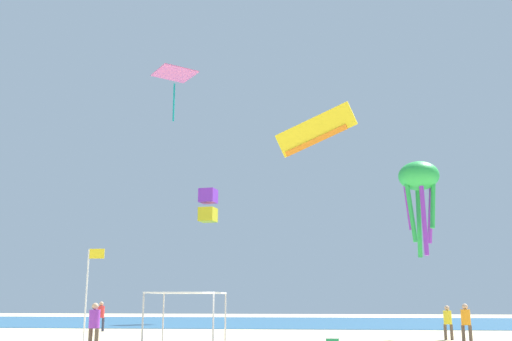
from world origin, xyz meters
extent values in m
cube|color=#28608C|center=(0.00, 29.70, 0.01)|extent=(110.00, 23.56, 0.03)
cylinder|color=#B2B2B7|center=(-3.69, 1.26, 1.12)|extent=(0.07, 0.07, 2.24)
cylinder|color=#B2B2B7|center=(-0.86, 1.26, 1.12)|extent=(0.07, 0.07, 2.24)
cylinder|color=#B2B2B7|center=(-3.69, 4.48, 1.12)|extent=(0.07, 0.07, 2.24)
cylinder|color=#B2B2B7|center=(-0.86, 4.48, 1.12)|extent=(0.07, 0.07, 2.24)
cube|color=white|center=(-2.28, 2.87, 2.27)|extent=(2.90, 3.29, 0.06)
cylinder|color=brown|center=(9.65, 9.09, 0.38)|extent=(0.15, 0.15, 0.77)
cylinder|color=brown|center=(9.94, 9.03, 0.38)|extent=(0.15, 0.15, 0.77)
cylinder|color=yellow|center=(9.79, 9.06, 1.10)|extent=(0.40, 0.40, 0.67)
sphere|color=tan|center=(9.79, 9.06, 1.56)|extent=(0.25, 0.25, 0.25)
cylinder|color=brown|center=(10.31, 6.87, 0.41)|extent=(0.16, 0.16, 0.82)
cylinder|color=brown|center=(10.02, 7.00, 0.41)|extent=(0.16, 0.16, 0.82)
cylinder|color=orange|center=(10.16, 6.94, 1.18)|extent=(0.43, 0.43, 0.71)
sphere|color=tan|center=(10.16, 6.94, 1.67)|extent=(0.27, 0.27, 0.27)
cylinder|color=brown|center=(-5.78, 1.89, 0.42)|extent=(0.17, 0.17, 0.85)
cylinder|color=brown|center=(-6.09, 2.02, 0.42)|extent=(0.17, 0.17, 0.85)
cylinder|color=purple|center=(-5.93, 1.95, 1.22)|extent=(0.44, 0.44, 0.74)
sphere|color=tan|center=(-5.93, 1.95, 1.73)|extent=(0.28, 0.28, 0.28)
cylinder|color=#33384C|center=(-10.47, 14.61, 0.42)|extent=(0.16, 0.16, 0.83)
cylinder|color=#33384C|center=(-10.15, 14.69, 0.42)|extent=(0.16, 0.16, 0.83)
cylinder|color=red|center=(-10.31, 14.65, 1.20)|extent=(0.44, 0.44, 0.73)
sphere|color=tan|center=(-10.31, 14.65, 1.70)|extent=(0.27, 0.27, 0.27)
cylinder|color=silver|center=(-5.00, -1.46, 1.90)|extent=(0.06, 0.06, 3.80)
cube|color=yellow|center=(-4.70, -1.46, 3.63)|extent=(0.55, 0.02, 0.35)
cube|color=white|center=(3.85, 4.78, 0.34)|extent=(0.57, 0.37, 0.03)
cube|color=purple|center=(-5.91, 27.51, 10.77)|extent=(1.60, 1.61, 1.22)
cube|color=yellow|center=(-5.91, 27.51, 9.11)|extent=(1.60, 1.61, 1.22)
cube|color=yellow|center=(3.35, 5.92, 10.21)|extent=(4.12, 1.48, 2.53)
cube|color=orange|center=(3.35, 5.92, 9.66)|extent=(3.12, 0.96, 1.40)
cube|color=pink|center=(-6.56, 16.71, 17.88)|extent=(3.72, 3.72, 0.10)
cylinder|color=teal|center=(-6.56, 16.71, 15.70)|extent=(0.17, 0.17, 2.81)
ellipsoid|color=green|center=(8.95, 9.87, 8.59)|extent=(2.98, 2.98, 1.58)
cylinder|color=green|center=(9.53, 9.55, 6.89)|extent=(0.46, 0.36, 2.45)
cylinder|color=purple|center=(9.52, 10.22, 6.52)|extent=(0.51, 0.41, 3.18)
cylinder|color=green|center=(8.94, 10.54, 6.16)|extent=(0.25, 0.63, 3.90)
cylinder|color=purple|center=(8.36, 10.20, 6.89)|extent=(0.46, 0.36, 2.45)
cylinder|color=green|center=(8.38, 9.53, 6.52)|extent=(0.51, 0.41, 3.18)
cylinder|color=purple|center=(8.96, 9.20, 6.16)|extent=(0.25, 0.63, 3.90)
camera|label=1|loc=(3.04, -21.92, 2.08)|focal=40.74mm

